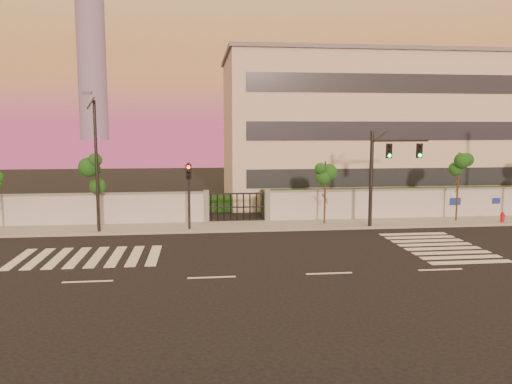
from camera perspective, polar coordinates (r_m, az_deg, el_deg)
The scene contains 14 objects.
ground at distance 21.79m, azimuth 8.34°, elevation -9.21°, with size 120.00×120.00×0.00m, color black.
sidewalk at distance 31.75m, azimuth 3.45°, elevation -3.81°, with size 60.00×3.00×0.15m, color gray.
perimeter_wall at distance 33.05m, azimuth 3.19°, elevation -1.62°, with size 60.00×0.36×2.20m.
hedge_row at distance 35.94m, azimuth 4.11°, elevation -1.32°, with size 41.00×4.25×1.80m.
institutional_building at distance 44.59m, azimuth 12.43°, elevation 7.06°, with size 24.40×12.40×12.25m.
distant_skyscraper at distance 311.08m, azimuth -18.40°, elevation 17.17°, with size 16.00×16.00×118.00m.
road_markings at distance 25.01m, azimuth 2.58°, elevation -6.96°, with size 57.00×7.62×0.02m.
street_tree_c at distance 31.34m, azimuth -17.77°, elevation 1.91°, with size 1.48×1.17×4.65m.
street_tree_d at distance 31.82m, azimuth 7.94°, elevation 1.56°, with size 1.45×1.15×4.13m.
street_tree_e at distance 35.09m, azimuth 22.15°, elevation 2.23°, with size 1.43×1.14×4.64m.
traffic_signal_main at distance 31.60m, azimuth 14.36°, elevation 2.76°, with size 3.80×0.66×6.02m.
traffic_signal_secondary at distance 30.03m, azimuth -7.68°, elevation 0.47°, with size 0.32×0.33×4.16m.
streetlight_west at distance 30.16m, azimuth -17.84°, elevation 3.56°, with size 0.49×1.96×8.13m.
fire_hydrant at distance 35.94m, azimuth 26.34°, elevation -2.71°, with size 0.32×0.31×0.83m.
Camera 1 is at (-5.49, -20.18, 6.12)m, focal length 35.00 mm.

